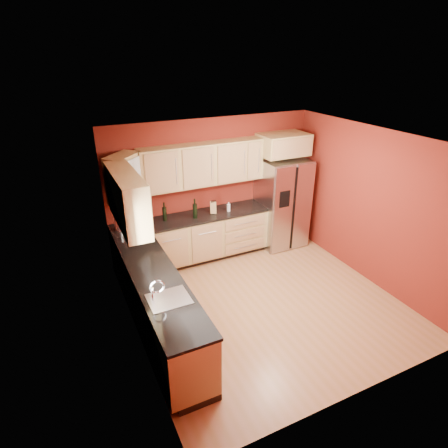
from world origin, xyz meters
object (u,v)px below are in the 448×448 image
Objects in this scene: wine_bottle_a at (164,212)px; knife_block at (213,208)px; canister_left at (119,225)px; soap_dispenser at (229,207)px; refrigerator at (282,203)px.

wine_bottle_a reaches higher than knife_block.
knife_block is at bearing -1.20° from canister_left.
canister_left is 0.82m from wine_bottle_a.
knife_block reaches higher than canister_left.
knife_block is 0.30m from soap_dispenser.
knife_block is at bearing -4.26° from wine_bottle_a.
wine_bottle_a reaches higher than soap_dispenser.
canister_left is 2.02m from soap_dispenser.
canister_left is at bearing 177.56° from soap_dispenser.
wine_bottle_a is 1.88× the size of soap_dispenser.
refrigerator is 5.20× the size of wine_bottle_a.
knife_block reaches higher than soap_dispenser.
canister_left reaches higher than soap_dispenser.
refrigerator is at bearing -0.31° from soap_dispenser.
refrigerator is at bearing 18.62° from knife_block.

